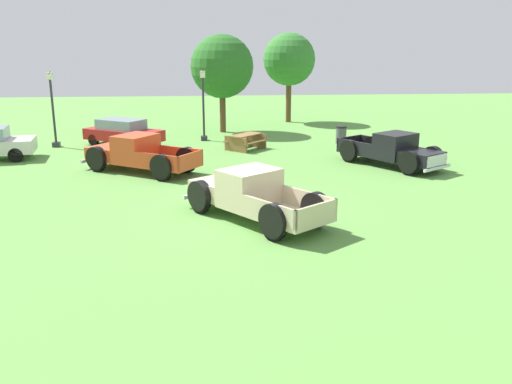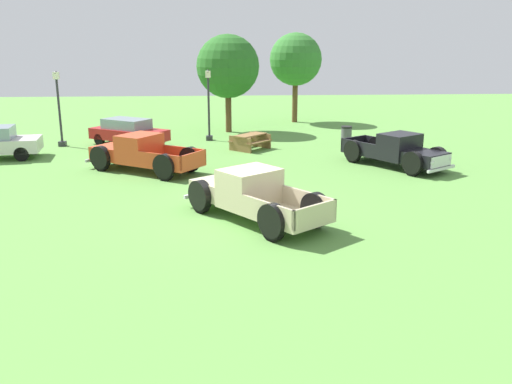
{
  "view_description": "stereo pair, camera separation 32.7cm",
  "coord_description": "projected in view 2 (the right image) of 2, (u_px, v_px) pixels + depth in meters",
  "views": [
    {
      "loc": [
        -1.14,
        -16.56,
        5.34
      ],
      "look_at": [
        0.26,
        -0.5,
        0.9
      ],
      "focal_mm": 38.4,
      "sensor_mm": 36.0,
      "label": 1
    },
    {
      "loc": [
        -0.82,
        -16.58,
        5.34
      ],
      "look_at": [
        0.26,
        -0.5,
        0.9
      ],
      "focal_mm": 38.4,
      "sensor_mm": 36.0,
      "label": 2
    }
  ],
  "objects": [
    {
      "name": "oak_tree_west",
      "position": [
        296.0,
        60.0,
        36.52
      ],
      "size": [
        3.49,
        3.49,
        5.94
      ],
      "color": "brown",
      "rests_on": "ground_plane"
    },
    {
      "name": "lamp_post_far",
      "position": [
        59.0,
        107.0,
        28.39
      ],
      "size": [
        0.36,
        0.36,
        3.91
      ],
      "color": "#2D2D33",
      "rests_on": "ground_plane"
    },
    {
      "name": "lamp_post_near",
      "position": [
        209.0,
        104.0,
        30.14
      ],
      "size": [
        0.36,
        0.36,
        3.87
      ],
      "color": "#2D2D33",
      "rests_on": "ground_plane"
    },
    {
      "name": "oak_tree_east",
      "position": [
        228.0,
        67.0,
        32.48
      ],
      "size": [
        3.74,
        3.74,
        5.79
      ],
      "color": "brown",
      "rests_on": "ground_plane"
    },
    {
      "name": "sedan_distant_b",
      "position": [
        128.0,
        131.0,
        29.01
      ],
      "size": [
        4.45,
        3.74,
        1.4
      ],
      "color": "#B21E1E",
      "rests_on": "ground_plane"
    },
    {
      "name": "pickup_truck_behind_right",
      "position": [
        400.0,
        152.0,
        23.79
      ],
      "size": [
        4.14,
        5.03,
        1.5
      ],
      "color": "black",
      "rests_on": "ground_plane"
    },
    {
      "name": "picnic_table",
      "position": [
        250.0,
        140.0,
        27.93
      ],
      "size": [
        2.31,
        2.33,
        0.78
      ],
      "color": "olive",
      "rests_on": "ground_plane"
    },
    {
      "name": "pickup_truck_behind_left",
      "position": [
        139.0,
        153.0,
        23.25
      ],
      "size": [
        5.28,
        4.32,
        1.57
      ],
      "color": "#D14723",
      "rests_on": "ground_plane"
    },
    {
      "name": "trash_can",
      "position": [
        346.0,
        135.0,
        29.5
      ],
      "size": [
        0.59,
        0.59,
        0.95
      ],
      "color": "#4C4C51",
      "rests_on": "ground_plane"
    },
    {
      "name": "pickup_truck_foreground",
      "position": [
        248.0,
        194.0,
        17.03
      ],
      "size": [
        4.51,
        5.16,
        1.56
      ],
      "color": "#C6B793",
      "rests_on": "ground_plane"
    },
    {
      "name": "ground_plane",
      "position": [
        247.0,
        215.0,
        17.42
      ],
      "size": [
        80.0,
        80.0,
        0.0
      ],
      "primitive_type": "plane",
      "color": "#5B9342"
    }
  ]
}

